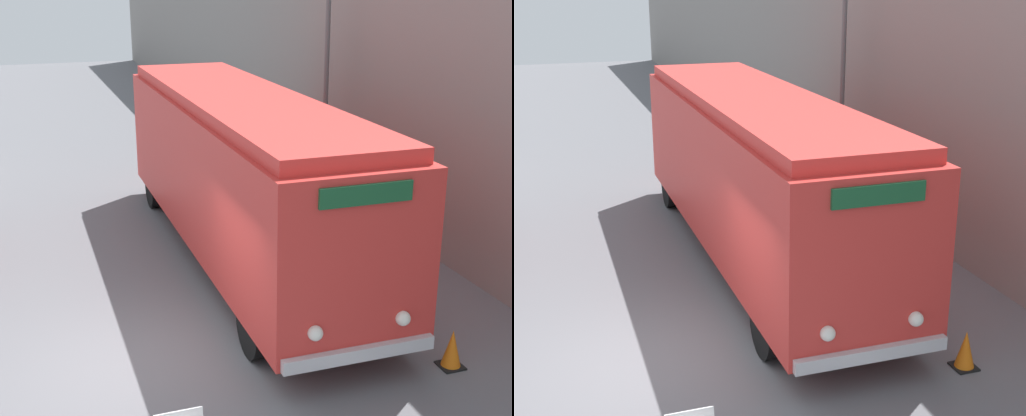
{
  "view_description": "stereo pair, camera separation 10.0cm",
  "coord_description": "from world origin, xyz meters",
  "views": [
    {
      "loc": [
        -1.46,
        -9.7,
        5.71
      ],
      "look_at": [
        2.19,
        0.94,
        1.99
      ],
      "focal_mm": 50.0,
      "sensor_mm": 36.0,
      "label": 1
    },
    {
      "loc": [
        -1.36,
        -9.73,
        5.71
      ],
      "look_at": [
        2.19,
        0.94,
        1.99
      ],
      "focal_mm": 50.0,
      "sensor_mm": 36.0,
      "label": 2
    }
  ],
  "objects": [
    {
      "name": "building_wall_right",
      "position": [
        6.76,
        10.0,
        3.12
      ],
      "size": [
        0.3,
        60.0,
        6.24
      ],
      "color": "gray",
      "rests_on": "ground_plane"
    },
    {
      "name": "ground_plane",
      "position": [
        0.0,
        0.0,
        0.0
      ],
      "size": [
        80.0,
        80.0,
        0.0
      ],
      "primitive_type": "plane",
      "color": "slate"
    },
    {
      "name": "traffic_cone",
      "position": [
        4.45,
        -1.63,
        0.3
      ],
      "size": [
        0.36,
        0.36,
        0.61
      ],
      "color": "black",
      "rests_on": "ground_plane"
    },
    {
      "name": "streetlamp",
      "position": [
        5.85,
        6.31,
        4.04
      ],
      "size": [
        0.36,
        0.36,
        6.2
      ],
      "color": "#595E60",
      "rests_on": "ground_plane"
    },
    {
      "name": "vintage_bus",
      "position": [
        2.79,
        3.61,
        1.94
      ],
      "size": [
        2.46,
        10.87,
        3.45
      ],
      "color": "black",
      "rests_on": "ground_plane"
    }
  ]
}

